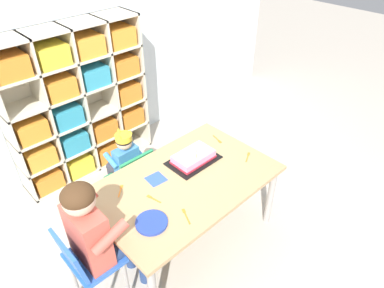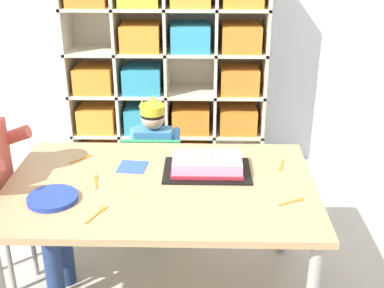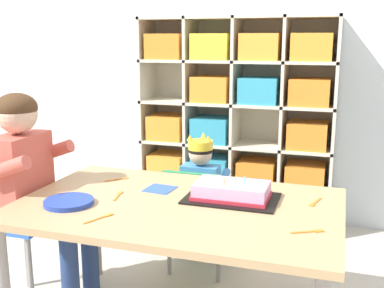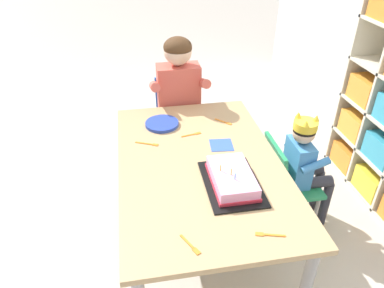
{
  "view_description": "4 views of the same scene",
  "coord_description": "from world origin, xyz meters",
  "px_view_note": "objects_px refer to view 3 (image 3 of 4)",
  "views": [
    {
      "loc": [
        -1.3,
        -1.43,
        2.36
      ],
      "look_at": [
        0.1,
        0.02,
        0.9
      ],
      "focal_mm": 32.36,
      "sensor_mm": 36.0,
      "label": 1
    },
    {
      "loc": [
        0.19,
        -1.97,
        1.7
      ],
      "look_at": [
        0.14,
        0.05,
        0.8
      ],
      "focal_mm": 46.95,
      "sensor_mm": 36.0,
      "label": 2
    },
    {
      "loc": [
        0.65,
        -1.81,
        1.31
      ],
      "look_at": [
        0.04,
        0.06,
        0.88
      ],
      "focal_mm": 43.89,
      "sensor_mm": 36.0,
      "label": 3
    },
    {
      "loc": [
        1.57,
        -0.32,
        1.78
      ],
      "look_at": [
        0.04,
        -0.05,
        0.78
      ],
      "focal_mm": 33.94,
      "sensor_mm": 36.0,
      "label": 4
    }
  ],
  "objects_px": {
    "activity_table": "(178,217)",
    "child_with_crown": "(202,185)",
    "classroom_chair_blue": "(197,213)",
    "birthday_cake_on_tray": "(232,192)",
    "paper_plate_stack": "(69,202)",
    "fork_by_napkin": "(118,195)",
    "classroom_chair_adult_side": "(16,216)",
    "adult_helper_seated": "(33,178)",
    "fork_beside_plate_stack": "(310,232)",
    "fork_near_child_seat": "(118,179)",
    "fork_scattered_mid_table": "(315,203)",
    "fork_at_table_front_edge": "(100,218)"
  },
  "relations": [
    {
      "from": "birthday_cake_on_tray",
      "to": "fork_by_napkin",
      "type": "height_order",
      "value": "birthday_cake_on_tray"
    },
    {
      "from": "activity_table",
      "to": "child_with_crown",
      "type": "distance_m",
      "value": 0.68
    },
    {
      "from": "child_with_crown",
      "to": "fork_beside_plate_stack",
      "type": "distance_m",
      "value": 1.06
    },
    {
      "from": "activity_table",
      "to": "classroom_chair_blue",
      "type": "xyz_separation_m",
      "value": [
        -0.09,
        0.57,
        -0.19
      ]
    },
    {
      "from": "activity_table",
      "to": "classroom_chair_adult_side",
      "type": "relative_size",
      "value": 1.87
    },
    {
      "from": "paper_plate_stack",
      "to": "birthday_cake_on_tray",
      "type": "bearing_deg",
      "value": 23.42
    },
    {
      "from": "adult_helper_seated",
      "to": "child_with_crown",
      "type": "bearing_deg",
      "value": -43.02
    },
    {
      "from": "classroom_chair_adult_side",
      "to": "fork_by_napkin",
      "type": "relative_size",
      "value": 5.87
    },
    {
      "from": "fork_beside_plate_stack",
      "to": "fork_near_child_seat",
      "type": "relative_size",
      "value": 1.18
    },
    {
      "from": "fork_beside_plate_stack",
      "to": "fork_by_napkin",
      "type": "distance_m",
      "value": 0.87
    },
    {
      "from": "child_with_crown",
      "to": "fork_by_napkin",
      "type": "xyz_separation_m",
      "value": [
        -0.2,
        -0.66,
        0.13
      ]
    },
    {
      "from": "activity_table",
      "to": "paper_plate_stack",
      "type": "bearing_deg",
      "value": -159.91
    },
    {
      "from": "activity_table",
      "to": "fork_by_napkin",
      "type": "height_order",
      "value": "fork_by_napkin"
    },
    {
      "from": "birthday_cake_on_tray",
      "to": "paper_plate_stack",
      "type": "bearing_deg",
      "value": -156.58
    },
    {
      "from": "birthday_cake_on_tray",
      "to": "paper_plate_stack",
      "type": "xyz_separation_m",
      "value": [
        -0.65,
        -0.28,
        -0.02
      ]
    },
    {
      "from": "fork_beside_plate_stack",
      "to": "fork_near_child_seat",
      "type": "xyz_separation_m",
      "value": [
        -0.97,
        0.39,
        0.0
      ]
    },
    {
      "from": "child_with_crown",
      "to": "fork_by_napkin",
      "type": "distance_m",
      "value": 0.71
    },
    {
      "from": "child_with_crown",
      "to": "fork_scattered_mid_table",
      "type": "height_order",
      "value": "child_with_crown"
    },
    {
      "from": "activity_table",
      "to": "birthday_cake_on_tray",
      "type": "height_order",
      "value": "birthday_cake_on_tray"
    },
    {
      "from": "classroom_chair_adult_side",
      "to": "birthday_cake_on_tray",
      "type": "height_order",
      "value": "birthday_cake_on_tray"
    },
    {
      "from": "birthday_cake_on_tray",
      "to": "adult_helper_seated",
      "type": "bearing_deg",
      "value": -172.53
    },
    {
      "from": "birthday_cake_on_tray",
      "to": "classroom_chair_blue",
      "type": "bearing_deg",
      "value": 123.9
    },
    {
      "from": "child_with_crown",
      "to": "birthday_cake_on_tray",
      "type": "relative_size",
      "value": 1.99
    },
    {
      "from": "fork_at_table_front_edge",
      "to": "activity_table",
      "type": "bearing_deg",
      "value": 162.35
    },
    {
      "from": "activity_table",
      "to": "fork_by_napkin",
      "type": "distance_m",
      "value": 0.3
    },
    {
      "from": "classroom_chair_adult_side",
      "to": "birthday_cake_on_tray",
      "type": "xyz_separation_m",
      "value": [
        1.06,
        0.12,
        0.19
      ]
    },
    {
      "from": "fork_at_table_front_edge",
      "to": "fork_beside_plate_stack",
      "type": "bearing_deg",
      "value": 121.91
    },
    {
      "from": "fork_scattered_mid_table",
      "to": "activity_table",
      "type": "bearing_deg",
      "value": 123.39
    },
    {
      "from": "fork_at_table_front_edge",
      "to": "fork_scattered_mid_table",
      "type": "height_order",
      "value": "same"
    },
    {
      "from": "paper_plate_stack",
      "to": "fork_by_napkin",
      "type": "height_order",
      "value": "paper_plate_stack"
    },
    {
      "from": "classroom_chair_adult_side",
      "to": "birthday_cake_on_tray",
      "type": "bearing_deg",
      "value": -82.97
    },
    {
      "from": "classroom_chair_blue",
      "to": "classroom_chair_adult_side",
      "type": "height_order",
      "value": "classroom_chair_adult_side"
    },
    {
      "from": "child_with_crown",
      "to": "classroom_chair_blue",
      "type": "bearing_deg",
      "value": 90.02
    },
    {
      "from": "classroom_chair_blue",
      "to": "classroom_chair_adult_side",
      "type": "bearing_deg",
      "value": 37.24
    },
    {
      "from": "classroom_chair_adult_side",
      "to": "paper_plate_stack",
      "type": "xyz_separation_m",
      "value": [
        0.41,
        -0.16,
        0.17
      ]
    },
    {
      "from": "classroom_chair_blue",
      "to": "fork_by_napkin",
      "type": "distance_m",
      "value": 0.65
    },
    {
      "from": "classroom_chair_adult_side",
      "to": "fork_by_napkin",
      "type": "xyz_separation_m",
      "value": [
        0.56,
        0.01,
        0.16
      ]
    },
    {
      "from": "fork_beside_plate_stack",
      "to": "fork_near_child_seat",
      "type": "height_order",
      "value": "same"
    },
    {
      "from": "child_with_crown",
      "to": "fork_beside_plate_stack",
      "type": "height_order",
      "value": "child_with_crown"
    },
    {
      "from": "child_with_crown",
      "to": "fork_scattered_mid_table",
      "type": "bearing_deg",
      "value": 143.3
    },
    {
      "from": "adult_helper_seated",
      "to": "paper_plate_stack",
      "type": "relative_size",
      "value": 5.11
    },
    {
      "from": "classroom_chair_adult_side",
      "to": "child_with_crown",
      "type": "bearing_deg",
      "value": -47.77
    },
    {
      "from": "fork_by_napkin",
      "to": "birthday_cake_on_tray",
      "type": "bearing_deg",
      "value": 90.79
    },
    {
      "from": "activity_table",
      "to": "fork_near_child_seat",
      "type": "xyz_separation_m",
      "value": [
        -0.41,
        0.24,
        0.07
      ]
    },
    {
      "from": "paper_plate_stack",
      "to": "fork_scattered_mid_table",
      "type": "distance_m",
      "value": 1.06
    },
    {
      "from": "adult_helper_seated",
      "to": "fork_at_table_front_edge",
      "type": "relative_size",
      "value": 8.0
    },
    {
      "from": "classroom_chair_blue",
      "to": "birthday_cake_on_tray",
      "type": "distance_m",
      "value": 0.61
    },
    {
      "from": "classroom_chair_adult_side",
      "to": "adult_helper_seated",
      "type": "distance_m",
      "value": 0.24
    },
    {
      "from": "paper_plate_stack",
      "to": "fork_by_napkin",
      "type": "xyz_separation_m",
      "value": [
        0.15,
        0.17,
        -0.01
      ]
    },
    {
      "from": "activity_table",
      "to": "fork_at_table_front_edge",
      "type": "relative_size",
      "value": 10.25
    }
  ]
}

